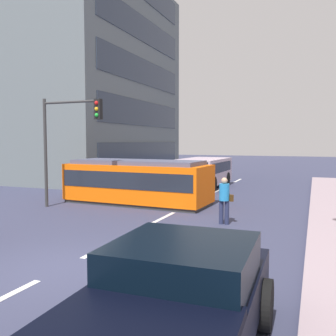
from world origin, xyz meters
name	(u,v)px	position (x,y,z in m)	size (l,w,h in m)	color
ground_plane	(194,202)	(0.00, 10.00, 0.00)	(120.00, 120.00, 0.00)	#353852
lane_stripe_1	(107,246)	(0.00, 2.00, 0.01)	(0.16, 2.40, 0.01)	silver
lane_stripe_2	(162,218)	(0.00, 6.00, 0.01)	(0.16, 2.40, 0.01)	silver
lane_stripe_3	(218,190)	(0.00, 14.70, 0.01)	(0.16, 2.40, 0.01)	silver
lane_stripe_4	(238,180)	(0.00, 20.70, 0.01)	(0.16, 2.40, 0.01)	silver
corner_building	(65,82)	(-14.62, 19.31, 8.00)	(15.04, 15.74, 16.00)	slate
streetcar_tram	(137,181)	(-2.42, 8.70, 1.07)	(7.00, 2.86, 2.06)	#F95E09
city_bus	(203,171)	(-1.25, 15.58, 1.05)	(2.64, 5.17, 1.85)	#C1AABB
pedestrian_crossing	(224,198)	(2.42, 5.91, 0.94)	(0.51, 0.36, 1.67)	#232948
pickup_truck_parked	(171,310)	(3.71, -2.55, 0.80)	(2.38, 5.05, 1.55)	black
traffic_light_mast	(67,131)	(-4.64, 6.40, 3.41)	(3.00, 0.33, 4.83)	#333333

